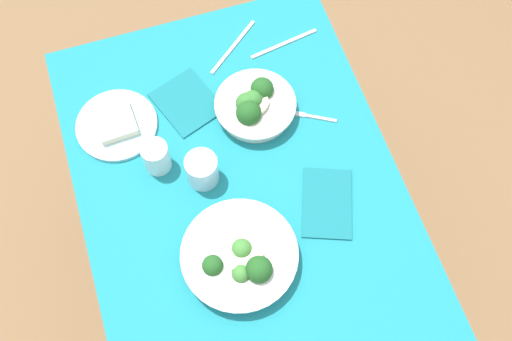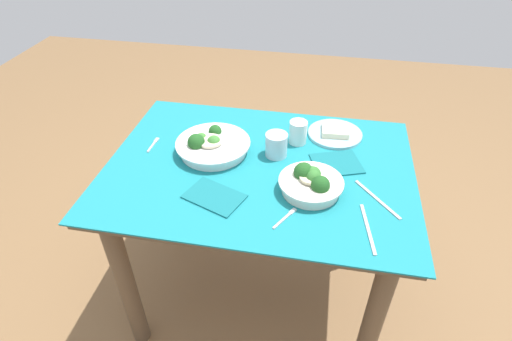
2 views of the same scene
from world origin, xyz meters
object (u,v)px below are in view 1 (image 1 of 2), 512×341
broccoli_bowl_far (240,258)px  water_glass_side (156,157)px  broccoli_bowl_near (254,105)px  napkin_folded_lower (327,203)px  bread_side_plate (116,124)px  table_knife_left (233,47)px  water_glass_center (202,170)px  table_knife_right (284,44)px  napkin_folded_upper (187,102)px  fork_by_near_bowl (314,117)px

broccoli_bowl_far → water_glass_side: water_glass_side is taller
broccoli_bowl_near → water_glass_side: (-0.07, 0.28, 0.01)m
napkin_folded_lower → bread_side_plate: bearing=50.1°
table_knife_left → water_glass_center: bearing=23.2°
table_knife_left → table_knife_right: same height
water_glass_side → table_knife_left: (0.29, -0.29, -0.04)m
water_glass_center → napkin_folded_upper: bearing=-4.6°
fork_by_near_bowl → napkin_folded_upper: bearing=4.4°
broccoli_bowl_far → fork_by_near_bowl: (0.32, -0.31, -0.03)m
broccoli_bowl_near → bread_side_plate: size_ratio=1.00×
water_glass_side → napkin_folded_upper: water_glass_side is taller
table_knife_left → napkin_folded_upper: (-0.14, 0.17, 0.00)m
table_knife_left → napkin_folded_lower: napkin_folded_lower is taller
water_glass_center → napkin_folded_upper: size_ratio=0.53×
table_knife_left → water_glass_side: bearing=6.1°
bread_side_plate → broccoli_bowl_far: bearing=-156.0°
broccoli_bowl_far → table_knife_right: 0.65m
table_knife_right → bread_side_plate: bearing=-176.6°
water_glass_center → water_glass_side: bearing=55.0°
water_glass_side → napkin_folded_upper: 0.20m
fork_by_near_bowl → table_knife_right: bearing=-60.4°
broccoli_bowl_near → water_glass_side: 0.29m
broccoli_bowl_far → water_glass_center: size_ratio=3.11×
broccoli_bowl_far → table_knife_left: size_ratio=1.32×
broccoli_bowl_far → water_glass_side: size_ratio=3.07×
bread_side_plate → water_glass_side: bearing=-151.6°
fork_by_near_bowl → table_knife_left: bearing=-34.0°
fork_by_near_bowl → table_knife_left: (0.28, 0.14, -0.00)m
fork_by_near_bowl → table_knife_left: size_ratio=0.48×
broccoli_bowl_far → napkin_folded_upper: broccoli_bowl_far is taller
table_knife_left → napkin_folded_lower: (-0.53, -0.09, 0.00)m
broccoli_bowl_far → napkin_folded_lower: broccoli_bowl_far is taller
water_glass_side → napkin_folded_lower: 0.45m
bread_side_plate → broccoli_bowl_near: bearing=-101.0°
broccoli_bowl_far → napkin_folded_lower: bearing=-73.2°
broccoli_bowl_far → water_glass_center: bearing=5.8°
water_glass_center → water_glass_side: 0.12m
water_glass_side → napkin_folded_lower: bearing=-122.1°
water_glass_side → water_glass_center: bearing=-125.0°
water_glass_side → broccoli_bowl_near: bearing=-75.5°
napkin_folded_upper → napkin_folded_lower: (-0.39, -0.26, 0.00)m
broccoli_bowl_far → bread_side_plate: broccoli_bowl_far is taller
table_knife_left → napkin_folded_upper: 0.22m
water_glass_side → fork_by_near_bowl: (0.01, -0.43, -0.04)m
broccoli_bowl_far → table_knife_left: bearing=-15.3°
broccoli_bowl_near → fork_by_near_bowl: broccoli_bowl_near is taller
table_knife_left → napkin_folded_upper: bearing=-0.6°
table_knife_left → broccoli_bowl_near: bearing=49.2°
water_glass_center → napkin_folded_lower: bearing=-121.0°
napkin_folded_upper → napkin_folded_lower: 0.47m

